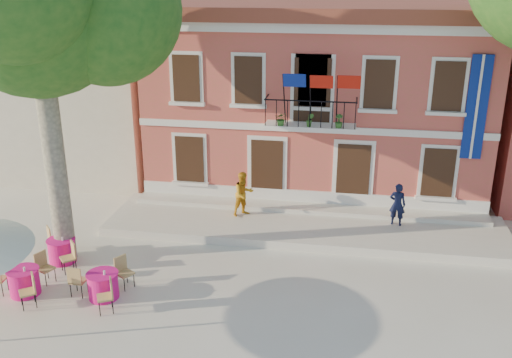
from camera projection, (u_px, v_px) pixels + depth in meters
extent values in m
plane|color=beige|center=(222.00, 289.00, 16.54)|extent=(90.00, 90.00, 0.00)
cube|color=#C94A48|center=(319.00, 100.00, 24.28)|extent=(13.00, 8.00, 7.00)
cube|color=brown|center=(322.00, 9.00, 22.99)|extent=(13.50, 8.50, 0.50)
cube|color=silver|center=(315.00, 28.00, 19.47)|extent=(13.30, 0.35, 0.35)
cube|color=silver|center=(310.00, 127.00, 20.16)|extent=(3.20, 0.90, 0.15)
cube|color=black|center=(310.00, 101.00, 19.44)|extent=(3.20, 0.04, 0.04)
cube|color=navy|center=(477.00, 108.00, 19.36)|extent=(0.70, 0.05, 3.60)
cube|color=navy|center=(283.00, 80.00, 19.00)|extent=(0.76, 0.27, 0.47)
cube|color=#AF160B|center=(310.00, 81.00, 18.86)|extent=(0.76, 0.29, 0.47)
cube|color=#AF160B|center=(338.00, 82.00, 18.72)|extent=(0.76, 0.27, 0.47)
imported|color=#26591E|center=(281.00, 119.00, 19.93)|extent=(0.43, 0.37, 0.48)
imported|color=#26591E|center=(310.00, 120.00, 19.77)|extent=(0.26, 0.21, 0.48)
imported|color=#26591E|center=(339.00, 121.00, 19.61)|extent=(0.27, 0.27, 0.48)
cube|color=beige|center=(78.00, 97.00, 27.19)|extent=(9.00, 9.00, 6.00)
cube|color=brown|center=(71.00, 28.00, 26.09)|extent=(9.40, 9.40, 0.40)
cube|color=silver|center=(305.00, 226.00, 20.25)|extent=(14.00, 3.40, 0.30)
cylinder|color=#A59E84|center=(54.00, 157.00, 17.18)|extent=(0.64, 0.64, 6.79)
imported|color=black|center=(397.00, 204.00, 19.76)|extent=(0.62, 0.48, 1.53)
imported|color=orange|center=(244.00, 194.00, 20.53)|extent=(1.01, 0.99, 1.64)
cylinder|color=#ED168B|center=(24.00, 282.00, 16.17)|extent=(0.84, 0.84, 0.75)
cylinder|color=#ED168B|center=(22.00, 270.00, 16.04)|extent=(0.90, 0.90, 0.02)
cube|color=tan|center=(27.00, 291.00, 15.51)|extent=(0.59, 0.59, 0.95)
cube|color=tan|center=(46.00, 268.00, 16.73)|extent=(0.55, 0.55, 0.95)
cylinder|color=#ED168B|center=(103.00, 286.00, 15.98)|extent=(0.84, 0.84, 0.75)
cylinder|color=#ED168B|center=(102.00, 274.00, 15.85)|extent=(0.90, 0.90, 0.02)
cube|color=tan|center=(125.00, 273.00, 16.47)|extent=(0.58, 0.58, 0.95)
cube|color=tan|center=(78.00, 280.00, 16.09)|extent=(0.43, 0.43, 0.95)
cube|color=tan|center=(105.00, 296.00, 15.28)|extent=(0.57, 0.57, 0.95)
cylinder|color=#ED168B|center=(62.00, 251.00, 17.98)|extent=(0.84, 0.84, 0.75)
cylinder|color=#ED168B|center=(61.00, 240.00, 17.84)|extent=(0.90, 0.90, 0.02)
cube|color=tan|center=(68.00, 258.00, 17.34)|extent=(0.59, 0.59, 0.95)
cube|color=tan|center=(56.00, 239.00, 18.54)|extent=(0.59, 0.59, 0.95)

